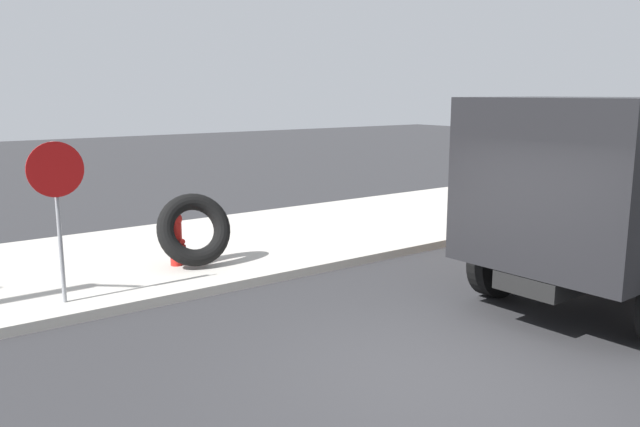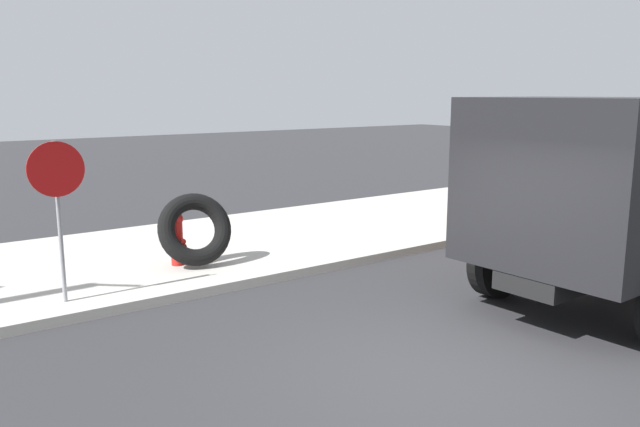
{
  "view_description": "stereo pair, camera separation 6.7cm",
  "coord_description": "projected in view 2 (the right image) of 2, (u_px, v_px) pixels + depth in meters",
  "views": [
    {
      "loc": [
        -4.96,
        -4.51,
        3.06
      ],
      "look_at": [
        0.43,
        2.73,
        1.35
      ],
      "focal_mm": 35.94,
      "sensor_mm": 36.0,
      "label": 1
    },
    {
      "loc": [
        -4.91,
        -4.55,
        3.06
      ],
      "look_at": [
        0.43,
        2.73,
        1.35
      ],
      "focal_mm": 35.94,
      "sensor_mm": 36.0,
      "label": 2
    }
  ],
  "objects": [
    {
      "name": "loose_tire",
      "position": [
        195.0,
        229.0,
        10.8
      ],
      "size": [
        1.38,
        0.97,
        1.27
      ],
      "primitive_type": "torus",
      "rotation": [
        1.18,
        0.0,
        -0.19
      ],
      "color": "black",
      "rests_on": "sidewalk_curb"
    },
    {
      "name": "ground_plane",
      "position": [
        435.0,
        376.0,
        7.03
      ],
      "size": [
        80.0,
        80.0,
        0.0
      ],
      "primitive_type": "plane",
      "color": "#2D2D30"
    },
    {
      "name": "stop_sign",
      "position": [
        58.0,
        192.0,
        8.75
      ],
      "size": [
        0.76,
        0.08,
        2.27
      ],
      "color": "gray",
      "rests_on": "sidewalk_curb"
    },
    {
      "name": "fire_hydrant",
      "position": [
        177.0,
        237.0,
        10.88
      ],
      "size": [
        0.24,
        0.55,
        0.92
      ],
      "color": "red",
      "rests_on": "sidewalk_curb"
    },
    {
      "name": "sidewalk_curb",
      "position": [
        185.0,
        252.0,
        12.16
      ],
      "size": [
        36.0,
        5.0,
        0.15
      ],
      "primitive_type": "cube",
      "color": "#BCB7AD",
      "rests_on": "ground"
    }
  ]
}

